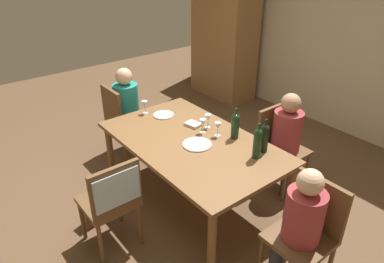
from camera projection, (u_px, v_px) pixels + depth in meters
The scene contains 22 objects.
ground_plane at pixel (192, 200), 3.81m from camera, with size 10.00×10.00×0.00m, color brown.
rear_room_partition at pixel (355, 36), 4.67m from camera, with size 6.40×0.12×2.70m, color beige.
armoire_cabinet at pixel (224, 33), 5.95m from camera, with size 1.18×0.62×2.18m.
dining_table at pixel (192, 147), 3.49m from camera, with size 1.86×1.11×0.74m.
chair_far_right at pixel (278, 142), 3.84m from camera, with size 0.44×0.44×0.92m.
chair_left_end at pixel (121, 116), 4.41m from camera, with size 0.44×0.44×0.92m.
chair_right_end at pixel (308, 227), 2.70m from camera, with size 0.44×0.44×0.92m.
chair_near at pixel (113, 196), 2.93m from camera, with size 0.46×0.44×0.92m.
person_woman_host at pixel (288, 137), 3.70m from camera, with size 0.35×0.30×1.13m.
person_man_bearded at pixel (128, 105), 4.42m from camera, with size 0.31×0.35×1.13m.
person_man_guest at pixel (300, 223), 2.59m from camera, with size 0.29×0.33×1.09m.
wine_bottle_tall_green at pixel (264, 137), 3.22m from camera, with size 0.08×0.08×0.33m.
wine_bottle_dark_red at pixel (257, 142), 3.12m from camera, with size 0.07×0.07×0.34m.
wine_bottle_short_olive at pixel (235, 125), 3.44m from camera, with size 0.08×0.08×0.32m.
wine_glass_near_left at pixel (208, 118), 3.65m from camera, with size 0.07×0.07×0.15m.
wine_glass_centre at pixel (218, 126), 3.49m from camera, with size 0.07×0.07×0.15m.
wine_glass_near_right at pixel (145, 105), 3.96m from camera, with size 0.07×0.07×0.15m.
wine_glass_far at pixel (203, 123), 3.55m from camera, with size 0.07×0.07×0.15m.
dinner_plate_host at pixel (164, 115), 3.95m from camera, with size 0.23×0.23×0.01m, color white.
dinner_plate_guest_left at pixel (197, 144), 3.38m from camera, with size 0.28×0.28×0.01m, color white.
folded_napkin at pixel (193, 124), 3.73m from camera, with size 0.16×0.12×0.03m, color beige.
handbag at pixel (96, 211), 3.49m from camera, with size 0.28×0.12×0.22m, color brown.
Camera 1 is at (2.35, -1.87, 2.46)m, focal length 33.12 mm.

